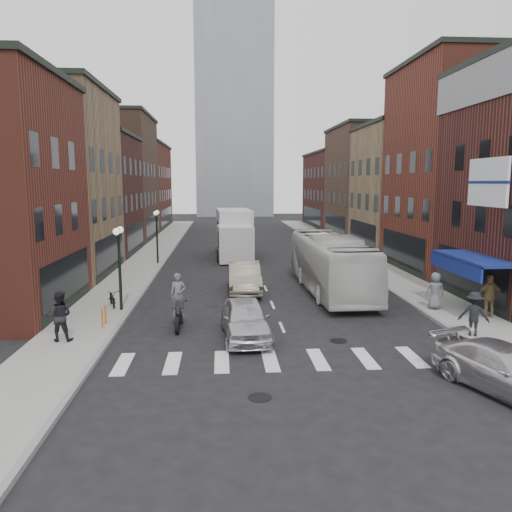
{
  "coord_description": "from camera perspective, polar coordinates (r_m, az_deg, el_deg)",
  "views": [
    {
      "loc": [
        -2.57,
        -19.69,
        6.2
      ],
      "look_at": [
        -0.72,
        6.7,
        2.28
      ],
      "focal_mm": 35.0,
      "sensor_mm": 36.0,
      "label": 1
    }
  ],
  "objects": [
    {
      "name": "ground",
      "position": [
        20.8,
        3.32,
        -8.93
      ],
      "size": [
        160.0,
        160.0,
        0.0
      ],
      "primitive_type": "plane",
      "color": "black",
      "rests_on": "ground"
    },
    {
      "name": "sidewalk_left",
      "position": [
        42.55,
        -11.97,
        -0.04
      ],
      "size": [
        3.0,
        74.0,
        0.15
      ],
      "primitive_type": "cube",
      "color": "gray",
      "rests_on": "ground"
    },
    {
      "name": "sidewalk_right",
      "position": [
        43.57,
        10.76,
        0.19
      ],
      "size": [
        3.0,
        74.0,
        0.15
      ],
      "primitive_type": "cube",
      "color": "gray",
      "rests_on": "ground"
    },
    {
      "name": "curb_left",
      "position": [
        42.38,
        -9.96,
        -0.12
      ],
      "size": [
        0.2,
        74.0,
        0.16
      ],
      "primitive_type": "cube",
      "color": "gray",
      "rests_on": "ground"
    },
    {
      "name": "curb_right",
      "position": [
        43.22,
        8.84,
        0.07
      ],
      "size": [
        0.2,
        74.0,
        0.16
      ],
      "primitive_type": "cube",
      "color": "gray",
      "rests_on": "ground"
    },
    {
      "name": "crosswalk_stripes",
      "position": [
        17.99,
        4.56,
        -11.76
      ],
      "size": [
        12.0,
        2.2,
        0.01
      ],
      "primitive_type": "cube",
      "color": "silver",
      "rests_on": "ground"
    },
    {
      "name": "bldg_left_mid_a",
      "position": [
        35.91,
        -24.47,
        7.6
      ],
      "size": [
        10.3,
        10.2,
        12.3
      ],
      "color": "#856849",
      "rests_on": "ground"
    },
    {
      "name": "bldg_left_mid_b",
      "position": [
        45.44,
        -20.0,
        6.6
      ],
      "size": [
        10.3,
        10.2,
        10.3
      ],
      "color": "#411917",
      "rests_on": "ground"
    },
    {
      "name": "bldg_left_far_a",
      "position": [
        56.09,
        -16.99,
        8.52
      ],
      "size": [
        10.3,
        12.2,
        13.3
      ],
      "color": "#4F3527",
      "rests_on": "ground"
    },
    {
      "name": "bldg_left_far_b",
      "position": [
        69.81,
        -14.38,
        7.71
      ],
      "size": [
        10.3,
        16.2,
        11.3
      ],
      "color": "maroon",
      "rests_on": "ground"
    },
    {
      "name": "bldg_right_mid_a",
      "position": [
        38.01,
        23.85,
        9.15
      ],
      "size": [
        10.3,
        10.2,
        14.3
      ],
      "color": "maroon",
      "rests_on": "ground"
    },
    {
      "name": "bldg_right_mid_b",
      "position": [
        47.09,
        18.05,
        7.35
      ],
      "size": [
        10.3,
        10.2,
        11.3
      ],
      "color": "#856849",
      "rests_on": "ground"
    },
    {
      "name": "bldg_right_far_a",
      "position": [
        57.44,
        13.95,
        8.13
      ],
      "size": [
        10.3,
        12.2,
        12.3
      ],
      "color": "#4F3527",
      "rests_on": "ground"
    },
    {
      "name": "bldg_right_far_b",
      "position": [
        70.91,
        10.43,
        7.44
      ],
      "size": [
        10.3,
        16.2,
        10.3
      ],
      "color": "#411917",
      "rests_on": "ground"
    },
    {
      "name": "awning_blue",
      "position": [
        25.25,
        23.14,
        -0.39
      ],
      "size": [
        1.8,
        5.0,
        0.78
      ],
      "color": "navy",
      "rests_on": "ground"
    },
    {
      "name": "billboard_sign",
      "position": [
        23.07,
        25.15,
        7.47
      ],
      "size": [
        1.52,
        3.0,
        3.7
      ],
      "color": "black",
      "rests_on": "ground"
    },
    {
      "name": "distant_tower",
      "position": [
        99.52,
        -2.59,
        19.3
      ],
      "size": [
        14.0,
        14.0,
        50.0
      ],
      "primitive_type": "cube",
      "color": "#9399A0",
      "rests_on": "ground"
    },
    {
      "name": "streetlamp_near",
      "position": [
        24.4,
        -15.38,
        0.38
      ],
      "size": [
        0.32,
        1.22,
        4.11
      ],
      "color": "black",
      "rests_on": "ground"
    },
    {
      "name": "streetlamp_far",
      "position": [
        38.14,
        -11.28,
        3.32
      ],
      "size": [
        0.32,
        1.22,
        4.11
      ],
      "color": "black",
      "rests_on": "ground"
    },
    {
      "name": "bike_rack",
      "position": [
        22.31,
        -17.0,
        -6.62
      ],
      "size": [
        0.08,
        0.68,
        0.8
      ],
      "color": "#D8590C",
      "rests_on": "sidewalk_left"
    },
    {
      "name": "box_truck",
      "position": [
        41.58,
        -2.49,
        2.52
      ],
      "size": [
        3.07,
        9.11,
        3.91
      ],
      "rotation": [
        0.0,
        0.0,
        0.06
      ],
      "color": "silver",
      "rests_on": "ground"
    },
    {
      "name": "motorcycle_rider",
      "position": [
        21.5,
        -8.86,
        -5.32
      ],
      "size": [
        0.7,
        2.37,
        2.41
      ],
      "rotation": [
        0.0,
        0.0,
        0.1
      ],
      "color": "black",
      "rests_on": "ground"
    },
    {
      "name": "transit_bus",
      "position": [
        28.7,
        8.48,
        -0.84
      ],
      "size": [
        2.88,
        11.7,
        3.25
      ],
      "primitive_type": "imported",
      "rotation": [
        0.0,
        0.0,
        0.01
      ],
      "color": "silver",
      "rests_on": "ground"
    },
    {
      "name": "sedan_left_near",
      "position": [
        20.15,
        -1.23,
        -7.19
      ],
      "size": [
        2.09,
        4.66,
        1.56
      ],
      "primitive_type": "imported",
      "rotation": [
        0.0,
        0.0,
        0.06
      ],
      "color": "silver",
      "rests_on": "ground"
    },
    {
      "name": "sedan_left_far",
      "position": [
        28.42,
        -1.34,
        -2.46
      ],
      "size": [
        1.8,
        5.08,
        1.67
      ],
      "primitive_type": "imported",
      "rotation": [
        0.0,
        0.0,
        -0.01
      ],
      "color": "#ADA48C",
      "rests_on": "ground"
    },
    {
      "name": "curb_car",
      "position": [
        16.83,
        26.82,
        -11.6
      ],
      "size": [
        3.53,
        5.18,
        1.39
      ],
      "primitive_type": "imported",
      "rotation": [
        0.0,
        0.0,
        0.36
      ],
      "color": "silver",
      "rests_on": "ground"
    },
    {
      "name": "parked_bicycle",
      "position": [
        25.58,
        -16.1,
        -4.63
      ],
      "size": [
        1.05,
        1.69,
        0.84
      ],
      "primitive_type": "imported",
      "rotation": [
        0.0,
        0.0,
        0.34
      ],
      "color": "black",
      "rests_on": "sidewalk_left"
    },
    {
      "name": "ped_left_solo",
      "position": [
        20.65,
        -21.53,
        -6.39
      ],
      "size": [
        0.95,
        0.55,
        1.96
      ],
      "primitive_type": "imported",
      "rotation": [
        0.0,
        0.0,
        3.14
      ],
      "color": "black",
      "rests_on": "sidewalk_left"
    },
    {
      "name": "ped_right_a",
      "position": [
        21.69,
        23.65,
        -6.07
      ],
      "size": [
        1.28,
        1.0,
        1.77
      ],
      "primitive_type": "imported",
      "rotation": [
        0.0,
        0.0,
        2.71
      ],
      "color": "black",
      "rests_on": "sidewalk_right"
    },
    {
      "name": "ped_right_b",
      "position": [
        24.83,
        25.15,
        -4.14
      ],
      "size": [
        1.2,
        0.66,
        1.98
      ],
      "primitive_type": "imported",
      "rotation": [
        0.0,
        0.0,
        3.07
      ],
      "color": "olive",
      "rests_on": "sidewalk_right"
    },
    {
      "name": "ped_right_c",
      "position": [
        25.53,
        19.8,
        -3.75
      ],
      "size": [
        0.92,
        0.64,
        1.77
      ],
      "primitive_type": "imported",
      "rotation": [
        0.0,
        0.0,
        3.05
      ],
      "color": "slate",
      "rests_on": "sidewalk_right"
    }
  ]
}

